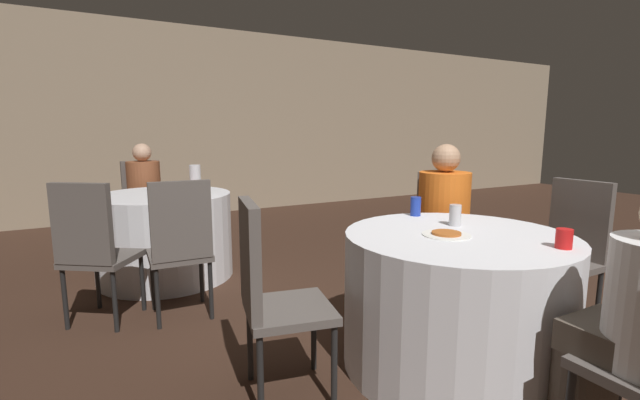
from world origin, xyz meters
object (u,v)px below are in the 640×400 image
Objects in this scene: chair_near_northeast at (442,225)px; chair_far_southwest at (92,243)px; soda_can_blue at (416,206)px; person_floral_shirt at (146,199)px; table_near at (455,300)px; bottle_far at (195,181)px; chair_far_north at (143,199)px; pizza_plate_near at (446,234)px; person_orange_shirt at (444,223)px; person_white_shirt at (631,333)px; soda_can_silver at (455,215)px; table_far at (165,236)px; chair_near_east at (570,242)px; chair_near_west at (268,285)px; chair_far_south at (181,239)px.

chair_near_northeast is 1.00× the size of chair_far_southwest.
person_floral_shirt is at bearing 117.26° from soda_can_blue.
bottle_far is at bearing 115.32° from table_near.
chair_near_northeast and chair_far_north have the same top height.
table_near is at bearing -6.50° from pizza_plate_near.
chair_far_southwest is 1.00× the size of chair_far_north.
chair_far_southwest is 0.81× the size of person_orange_shirt.
person_orange_shirt is 1.08× the size of person_white_shirt.
person_white_shirt is 1.04m from soda_can_silver.
chair_near_northeast is at bearing 29.36° from soda_can_blue.
chair_near_east is at bearing -46.07° from table_far.
chair_far_north is 3.38m from soda_can_silver.
chair_far_southwest is 2.26m from soda_can_silver.
table_far is at bearing 90.00° from chair_far_southwest.
chair_near_west is 2.89m from person_floral_shirt.
chair_near_west is at bearing 90.52° from person_floral_shirt.
person_orange_shirt is (-0.47, 0.65, 0.05)m from chair_near_east.
chair_near_west is (0.16, -2.06, 0.19)m from table_far.
chair_near_west reaches higher than soda_can_silver.
person_orange_shirt is (1.76, -2.59, 0.05)m from chair_far_north.
person_floral_shirt is 3.28m from pizza_plate_near.
person_floral_shirt is (0.51, 1.63, 0.02)m from chair_far_southwest.
chair_near_northeast is at bearing 24.90° from chair_near_east.
person_floral_shirt reaches higher than chair_far_north.
pizza_plate_near is 2.04× the size of soda_can_blue.
soda_can_silver is 0.46× the size of bottle_far.
chair_near_northeast is at bearing 120.89° from chair_near_west.
chair_far_south is at bearing 139.94° from soda_can_silver.
person_floral_shirt is at bearing 111.36° from table_near.
chair_far_north is at bearing 115.99° from soda_can_blue.
chair_far_north is at bearing 93.62° from table_far.
bottle_far is at bearing 68.37° from chair_far_southwest.
chair_near_northeast is at bearing 18.74° from chair_far_southwest.
person_floral_shirt is at bearing 93.62° from table_far.
person_floral_shirt is at bearing -14.53° from person_orange_shirt.
person_white_shirt is 8.92× the size of soda_can_blue.
bottle_far reaches higher than pizza_plate_near.
chair_near_west and chair_far_north have the same top height.
chair_far_north is at bearing 109.35° from pizza_plate_near.
soda_can_silver is at bearing -0.46° from chair_far_southwest.
table_far is 1.19× the size of chair_near_northeast.
chair_near_east reaches higher than soda_can_blue.
chair_far_southwest is (-1.71, 1.45, 0.19)m from table_near.
table_far is 1.19× the size of chair_near_east.
chair_near_east is 1.33m from person_white_shirt.
chair_far_north is 7.87× the size of soda_can_blue.
chair_near_west is at bearing -85.65° from table_far.
chair_far_south is 1.85m from person_orange_shirt.
person_orange_shirt is at bearing 46.25° from pizza_plate_near.
person_white_shirt is 1.36m from soda_can_blue.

